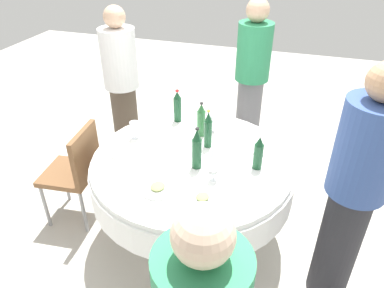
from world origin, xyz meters
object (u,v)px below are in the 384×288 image
(wine_glass_west, at_px, (216,154))
(dining_table, at_px, (192,175))
(plate_left, at_px, (262,147))
(wine_glass_north, at_px, (212,119))
(bottle_dark_green_rear, at_px, (197,149))
(bottle_green_right, at_px, (201,120))
(person_west, at_px, (354,192))
(bottle_dark_green_west, at_px, (258,153))
(plate_east, at_px, (158,188))
(plate_near, at_px, (123,152))
(bottle_dark_green_north, at_px, (178,107))
(chair_front, at_px, (77,168))
(wine_glass_far, at_px, (134,127))
(plate_outer, at_px, (203,199))
(person_right, at_px, (252,77))
(person_rear, at_px, (122,85))
(wine_glass_front, at_px, (214,166))
(bottle_dark_green_mid, at_px, (208,130))

(wine_glass_west, bearing_deg, dining_table, -106.62)
(plate_left, bearing_deg, wine_glass_west, -38.64)
(wine_glass_north, bearing_deg, bottle_dark_green_rear, 3.04)
(bottle_green_right, height_order, plate_left, bottle_green_right)
(bottle_green_right, height_order, person_west, person_west)
(bottle_dark_green_west, distance_m, plate_east, 0.73)
(plate_east, relative_size, plate_near, 1.11)
(bottle_dark_green_rear, relative_size, bottle_dark_green_north, 1.10)
(wine_glass_north, bearing_deg, bottle_dark_green_west, 47.04)
(wine_glass_north, distance_m, chair_front, 1.16)
(plate_left, bearing_deg, bottle_dark_green_rear, -46.70)
(dining_table, height_order, wine_glass_far, wine_glass_far)
(bottle_dark_green_rear, height_order, plate_left, bottle_dark_green_rear)
(plate_near, distance_m, plate_outer, 0.78)
(bottle_dark_green_rear, height_order, person_right, person_right)
(wine_glass_west, bearing_deg, person_rear, -128.74)
(wine_glass_north, distance_m, wine_glass_front, 0.65)
(wine_glass_far, xyz_separation_m, plate_outer, (0.56, 0.72, -0.09))
(bottle_dark_green_rear, bearing_deg, person_west, 81.84)
(person_right, bearing_deg, plate_near, -107.43)
(wine_glass_north, distance_m, plate_left, 0.47)
(plate_outer, bearing_deg, bottle_green_right, -163.15)
(plate_near, bearing_deg, person_rear, -153.18)
(dining_table, bearing_deg, wine_glass_front, 48.20)
(wine_glass_north, bearing_deg, bottle_green_right, -36.05)
(bottle_dark_green_mid, xyz_separation_m, wine_glass_north, (-0.24, -0.03, -0.03))
(plate_left, bearing_deg, bottle_dark_green_north, -105.94)
(wine_glass_far, height_order, plate_outer, wine_glass_far)
(wine_glass_north, bearing_deg, plate_left, 72.70)
(bottle_dark_green_mid, bearing_deg, person_rear, -123.31)
(bottle_green_right, distance_m, person_west, 1.24)
(plate_outer, relative_size, person_west, 0.12)
(person_west, bearing_deg, bottle_dark_green_north, -106.63)
(dining_table, distance_m, plate_outer, 0.49)
(wine_glass_west, distance_m, wine_glass_far, 0.73)
(person_rear, xyz_separation_m, person_west, (1.14, 2.08, 0.05))
(wine_glass_north, bearing_deg, plate_near, -46.59)
(wine_glass_far, xyz_separation_m, plate_left, (-0.16, 0.99, -0.09))
(wine_glass_far, bearing_deg, plate_left, 98.99)
(bottle_dark_green_mid, distance_m, person_west, 1.09)
(wine_glass_west, relative_size, plate_east, 0.72)
(plate_outer, bearing_deg, chair_front, -105.52)
(person_west, bearing_deg, dining_table, -90.00)
(person_right, bearing_deg, wine_glass_west, -82.47)
(bottle_green_right, height_order, person_rear, person_rear)
(bottle_dark_green_mid, height_order, bottle_dark_green_north, bottle_dark_green_mid)
(wine_glass_north, distance_m, plate_outer, 0.87)
(bottle_dark_green_north, distance_m, person_right, 1.02)
(dining_table, height_order, plate_east, plate_east)
(bottle_dark_green_mid, distance_m, wine_glass_far, 0.59)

